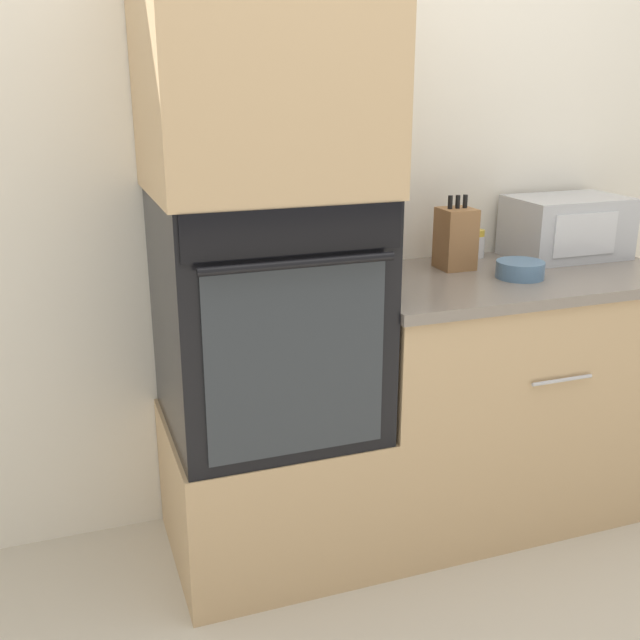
# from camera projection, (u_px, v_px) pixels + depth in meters

# --- Properties ---
(ground_plane) EXTENTS (12.00, 12.00, 0.00)m
(ground_plane) POSITION_uv_depth(u_px,v_px,m) (395.00, 580.00, 2.38)
(ground_plane) COLOR beige
(wall_back) EXTENTS (8.00, 0.05, 2.50)m
(wall_back) POSITION_uv_depth(u_px,v_px,m) (328.00, 162.00, 2.56)
(wall_back) COLOR silver
(wall_back) RESTS_ON ground_plane
(oven_cabinet_base) EXTENTS (0.65, 0.60, 0.47)m
(oven_cabinet_base) POSITION_uv_depth(u_px,v_px,m) (270.00, 486.00, 2.47)
(oven_cabinet_base) COLOR tan
(oven_cabinet_base) RESTS_ON ground_plane
(wall_oven) EXTENTS (0.62, 0.64, 0.74)m
(wall_oven) POSITION_uv_depth(u_px,v_px,m) (266.00, 312.00, 2.28)
(wall_oven) COLOR black
(wall_oven) RESTS_ON oven_cabinet_base
(oven_cabinet_upper) EXTENTS (0.65, 0.60, 0.73)m
(oven_cabinet_upper) POSITION_uv_depth(u_px,v_px,m) (260.00, 59.00, 2.06)
(oven_cabinet_upper) COLOR tan
(oven_cabinet_upper) RESTS_ON wall_oven
(counter_unit) EXTENTS (1.13, 0.63, 0.89)m
(counter_unit) POSITION_uv_depth(u_px,v_px,m) (503.00, 392.00, 2.69)
(counter_unit) COLOR tan
(counter_unit) RESTS_ON ground_plane
(microwave) EXTENTS (0.42, 0.28, 0.22)m
(microwave) POSITION_uv_depth(u_px,v_px,m) (566.00, 227.00, 2.75)
(microwave) COLOR #B2B5BA
(microwave) RESTS_ON counter_unit
(knife_block) EXTENTS (0.12, 0.12, 0.25)m
(knife_block) POSITION_uv_depth(u_px,v_px,m) (456.00, 238.00, 2.58)
(knife_block) COLOR olive
(knife_block) RESTS_ON counter_unit
(bowl) EXTENTS (0.16, 0.16, 0.06)m
(bowl) POSITION_uv_depth(u_px,v_px,m) (520.00, 270.00, 2.48)
(bowl) COLOR #517599
(bowl) RESTS_ON counter_unit
(condiment_jar_near) EXTENTS (0.04, 0.04, 0.10)m
(condiment_jar_near) POSITION_uv_depth(u_px,v_px,m) (374.00, 259.00, 2.53)
(condiment_jar_near) COLOR silver
(condiment_jar_near) RESTS_ON counter_unit
(condiment_jar_mid) EXTENTS (0.06, 0.06, 0.10)m
(condiment_jar_mid) POSITION_uv_depth(u_px,v_px,m) (477.00, 244.00, 2.76)
(condiment_jar_mid) COLOR silver
(condiment_jar_mid) RESTS_ON counter_unit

